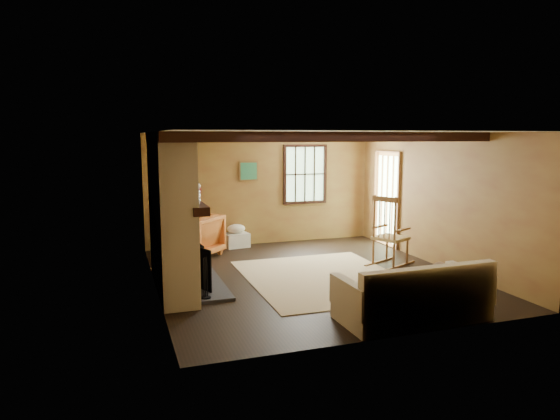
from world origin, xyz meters
name	(u,v)px	position (x,y,z in m)	size (l,w,h in m)	color
ground	(308,276)	(0.00, 0.00, 0.00)	(5.50, 5.50, 0.00)	black
room_envelope	(315,178)	(0.22, 0.26, 1.63)	(5.02, 5.52, 2.44)	olive
fireplace	(173,218)	(-2.23, 0.00, 1.10)	(1.02, 2.30, 2.40)	#9F603D
rug	(324,278)	(0.20, -0.20, 0.00)	(2.50, 3.00, 0.01)	tan
rocking_chair	(389,236)	(1.66, 0.20, 0.54)	(1.05, 0.84, 1.29)	tan
sofa	(415,299)	(0.53, -2.34, 0.28)	(1.95, 0.90, 0.78)	silver
firewood_pile	(172,248)	(-2.00, 2.40, 0.12)	(0.64, 0.12, 0.23)	brown
laundry_basket	(236,240)	(-0.63, 2.55, 0.15)	(0.50, 0.38, 0.30)	white
basket_pillow	(236,229)	(-0.63, 2.55, 0.40)	(0.39, 0.31, 0.19)	silver
armchair	(194,236)	(-1.61, 1.99, 0.42)	(0.89, 0.91, 0.83)	#BF6026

